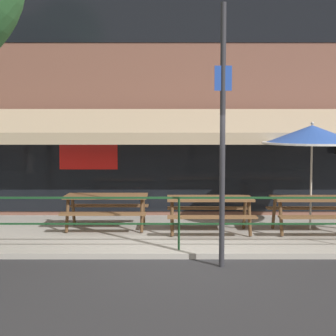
{
  "coord_description": "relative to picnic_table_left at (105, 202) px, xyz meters",
  "views": [
    {
      "loc": [
        -0.2,
        -8.08,
        2.17
      ],
      "look_at": [
        -0.18,
        1.6,
        1.5
      ],
      "focal_mm": 50.0,
      "sensor_mm": 36.0,
      "label": 1
    }
  ],
  "objects": [
    {
      "name": "patio_deck",
      "position": [
        1.56,
        -0.16,
        -0.66
      ],
      "size": [
        15.0,
        4.0,
        0.1
      ],
      "primitive_type": "cube",
      "color": "#ADA89E",
      "rests_on": "ground"
    },
    {
      "name": "picnic_table_left",
      "position": [
        0.0,
        0.0,
        0.0
      ],
      "size": [
        1.8,
        1.42,
        0.76
      ],
      "color": "brown",
      "rests_on": "patio_deck"
    },
    {
      "name": "patio_umbrella_right",
      "position": [
        4.49,
        -0.07,
        1.47
      ],
      "size": [
        2.14,
        2.14,
        2.38
      ],
      "color": "#B7B2A8",
      "rests_on": "patio_deck"
    },
    {
      "name": "picnic_table_right",
      "position": [
        4.49,
        -0.38,
        0.0
      ],
      "size": [
        1.8,
        1.42,
        0.76
      ],
      "color": "brown",
      "rests_on": "patio_deck"
    },
    {
      "name": "restaurant_building",
      "position": [
        1.56,
        2.06,
        3.0
      ],
      "size": [
        15.0,
        1.6,
        7.47
      ],
      "color": "brown",
      "rests_on": "ground"
    },
    {
      "name": "street_sign_pole",
      "position": [
        2.25,
        -2.61,
        1.5
      ],
      "size": [
        0.28,
        0.09,
        4.3
      ],
      "color": "#2D2D33",
      "rests_on": "ground"
    },
    {
      "name": "picnic_table_centre",
      "position": [
        2.25,
        -0.38,
        0.0
      ],
      "size": [
        1.8,
        1.42,
        0.76
      ],
      "color": "brown",
      "rests_on": "patio_deck"
    },
    {
      "name": "patio_railing",
      "position": [
        1.56,
        -1.86,
        0.09
      ],
      "size": [
        13.84,
        0.04,
        0.97
      ],
      "color": "#194723",
      "rests_on": "patio_deck"
    },
    {
      "name": "ground_plane",
      "position": [
        1.56,
        -2.16,
        -0.71
      ],
      "size": [
        120.0,
        120.0,
        0.0
      ],
      "primitive_type": "plane",
      "color": "#2D2D30"
    }
  ]
}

